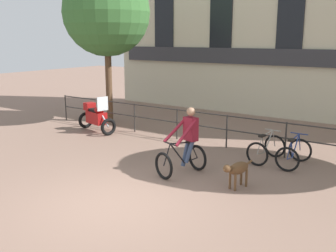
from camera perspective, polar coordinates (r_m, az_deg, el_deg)
ground_plane at (r=8.52m, az=-7.73°, el=-10.95°), size 60.00×60.00×0.00m
canal_railing at (r=12.43m, az=8.54°, el=0.05°), size 15.05×0.05×1.05m
cyclist_with_bike at (r=9.93m, az=2.53°, el=-2.72°), size 1.00×1.32×1.70m
dog at (r=9.17m, az=10.00°, el=-6.19°), size 0.40×1.00×0.64m
parked_motorcycle at (r=14.69m, az=-10.38°, el=1.35°), size 1.79×1.00×1.35m
parked_bicycle_near_lamp at (r=11.33m, az=14.07°, el=-3.26°), size 0.78×1.17×0.86m
parked_bicycle_mid_left at (r=11.10m, az=17.79°, el=-3.83°), size 0.68×1.12×0.86m
tree_canalside_left at (r=16.14m, az=-8.92°, el=15.96°), size 3.43×3.43×6.09m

